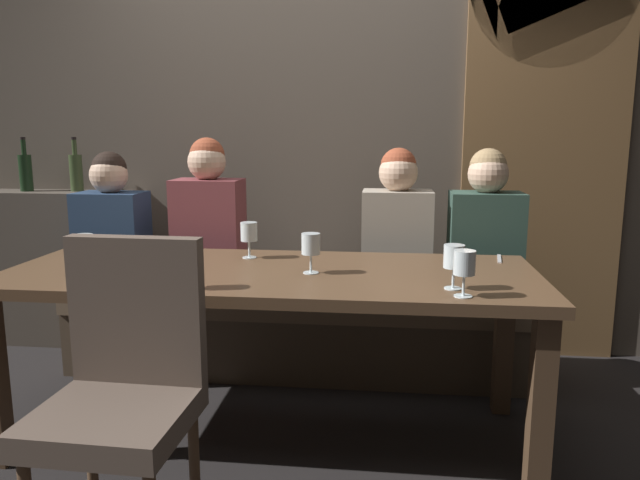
{
  "coord_description": "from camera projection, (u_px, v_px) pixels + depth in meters",
  "views": [
    {
      "loc": [
        0.48,
        -2.38,
        1.3
      ],
      "look_at": [
        0.19,
        0.17,
        0.84
      ],
      "focal_mm": 33.57,
      "sensor_mm": 36.0,
      "label": 1
    }
  ],
  "objects": [
    {
      "name": "wine_bottle_dark_red",
      "position": [
        26.0,
        171.0,
        3.63
      ],
      "size": [
        0.08,
        0.08,
        0.33
      ],
      "color": "black",
      "rests_on": "back_counter"
    },
    {
      "name": "ground",
      "position": [
        272.0,
        435.0,
        2.62
      ],
      "size": [
        9.0,
        9.0,
        0.0
      ],
      "primitive_type": "plane",
      "color": "black"
    },
    {
      "name": "back_wall_tiled",
      "position": [
        308.0,
        99.0,
        3.54
      ],
      "size": [
        6.0,
        0.12,
        3.0
      ],
      "primitive_type": "cube",
      "color": "brown",
      "rests_on": "ground"
    },
    {
      "name": "espresso_cup",
      "position": [
        87.0,
        253.0,
        2.69
      ],
      "size": [
        0.12,
        0.12,
        0.06
      ],
      "color": "white",
      "rests_on": "dining_table"
    },
    {
      "name": "wine_glass_far_right",
      "position": [
        454.0,
        258.0,
        2.16
      ],
      "size": [
        0.08,
        0.08,
        0.16
      ],
      "color": "silver",
      "rests_on": "dining_table"
    },
    {
      "name": "diner_bearded",
      "position": [
        209.0,
        220.0,
        3.2
      ],
      "size": [
        0.36,
        0.24,
        0.83
      ],
      "color": "brown",
      "rests_on": "banquette_bench"
    },
    {
      "name": "dining_table",
      "position": [
        270.0,
        290.0,
        2.5
      ],
      "size": [
        2.2,
        0.84,
        0.74
      ],
      "color": "#493422",
      "rests_on": "ground"
    },
    {
      "name": "wine_glass_far_left",
      "position": [
        464.0,
        264.0,
        2.06
      ],
      "size": [
        0.08,
        0.08,
        0.16
      ],
      "color": "silver",
      "rests_on": "dining_table"
    },
    {
      "name": "arched_door",
      "position": [
        546.0,
        121.0,
        3.34
      ],
      "size": [
        0.9,
        0.05,
        2.55
      ],
      "color": "brown",
      "rests_on": "ground"
    },
    {
      "name": "wine_glass_center_back",
      "position": [
        311.0,
        245.0,
        2.41
      ],
      "size": [
        0.08,
        0.08,
        0.16
      ],
      "color": "silver",
      "rests_on": "dining_table"
    },
    {
      "name": "wine_bottle_pale_label",
      "position": [
        76.0,
        171.0,
        3.63
      ],
      "size": [
        0.08,
        0.08,
        0.33
      ],
      "color": "#384728",
      "rests_on": "back_counter"
    },
    {
      "name": "wine_glass_end_left",
      "position": [
        249.0,
        233.0,
        2.7
      ],
      "size": [
        0.08,
        0.08,
        0.16
      ],
      "color": "silver",
      "rests_on": "dining_table"
    },
    {
      "name": "fork_on_table",
      "position": [
        499.0,
        259.0,
        2.69
      ],
      "size": [
        0.04,
        0.17,
        0.01
      ],
      "primitive_type": "cube",
      "rotation": [
        0.0,
        0.0,
        -0.16
      ],
      "color": "silver",
      "rests_on": "dining_table"
    },
    {
      "name": "back_counter",
      "position": [
        59.0,
        267.0,
        3.72
      ],
      "size": [
        1.1,
        0.28,
        0.95
      ],
      "primitive_type": "cube",
      "color": "#494138",
      "rests_on": "ground"
    },
    {
      "name": "wine_glass_end_right",
      "position": [
        84.0,
        246.0,
        2.38
      ],
      "size": [
        0.08,
        0.08,
        0.16
      ],
      "color": "silver",
      "rests_on": "dining_table"
    },
    {
      "name": "diner_redhead",
      "position": [
        112.0,
        225.0,
        3.25
      ],
      "size": [
        0.36,
        0.24,
        0.75
      ],
      "color": "navy",
      "rests_on": "banquette_bench"
    },
    {
      "name": "diner_near_end",
      "position": [
        485.0,
        230.0,
        3.02
      ],
      "size": [
        0.36,
        0.24,
        0.78
      ],
      "color": "#2D473D",
      "rests_on": "banquette_bench"
    },
    {
      "name": "chair_near_side",
      "position": [
        124.0,
        377.0,
        1.85
      ],
      "size": [
        0.45,
        0.45,
        0.98
      ],
      "color": "brown",
      "rests_on": "ground"
    },
    {
      "name": "banquette_bench",
      "position": [
        297.0,
        332.0,
        3.26
      ],
      "size": [
        2.5,
        0.44,
        0.45
      ],
      "color": "#4A3C2E",
      "rests_on": "ground"
    },
    {
      "name": "diner_far_end",
      "position": [
        397.0,
        227.0,
        3.11
      ],
      "size": [
        0.36,
        0.24,
        0.78
      ],
      "color": "#9E9384",
      "rests_on": "banquette_bench"
    },
    {
      "name": "wine_glass_near_right",
      "position": [
        187.0,
        258.0,
        2.17
      ],
      "size": [
        0.08,
        0.08,
        0.16
      ],
      "color": "silver",
      "rests_on": "dining_table"
    }
  ]
}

